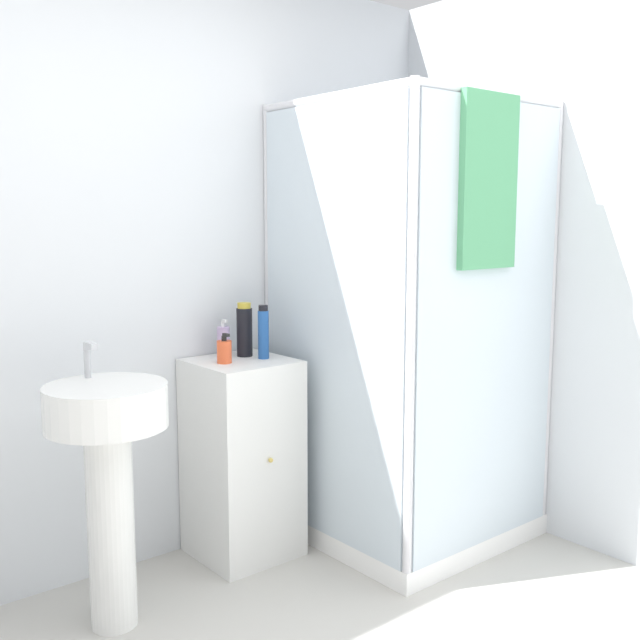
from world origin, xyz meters
name	(u,v)px	position (x,y,z in m)	size (l,w,h in m)	color
wall_back	(107,268)	(0.00, 1.70, 1.25)	(6.40, 0.06, 2.50)	silver
shower_enclosure	(409,427)	(1.14, 1.12, 0.52)	(0.93, 0.96, 1.94)	white
vanity_cabinet	(242,458)	(0.48, 1.47, 0.43)	(0.40, 0.42, 0.85)	silver
sink	(108,458)	(-0.21, 1.27, 0.62)	(0.42, 0.42, 1.01)	white
soap_dispenser	(224,351)	(0.39, 1.46, 0.90)	(0.06, 0.06, 0.13)	#E5562D
shampoo_bottle_tall_black	(244,330)	(0.54, 1.53, 0.97)	(0.07, 0.07, 0.23)	black
shampoo_bottle_blue	(263,333)	(0.57, 1.43, 0.96)	(0.05, 0.05, 0.23)	#1E4C93
lotion_bottle_white	(223,342)	(0.45, 1.56, 0.92)	(0.05, 0.05, 0.17)	#B299C6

